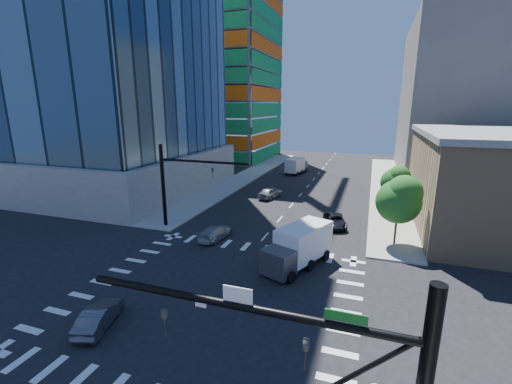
% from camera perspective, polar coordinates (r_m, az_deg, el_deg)
% --- Properties ---
extents(ground, '(160.00, 160.00, 0.00)m').
position_cam_1_polar(ground, '(25.52, -6.96, -16.87)').
color(ground, black).
rests_on(ground, ground).
extents(road_markings, '(20.00, 20.00, 0.01)m').
position_cam_1_polar(road_markings, '(25.52, -6.96, -16.86)').
color(road_markings, silver).
rests_on(road_markings, ground).
extents(sidewalk_ne, '(5.00, 60.00, 0.15)m').
position_cam_1_polar(sidewalk_ne, '(61.04, 20.92, 0.92)').
color(sidewalk_ne, gray).
rests_on(sidewalk_ne, ground).
extents(sidewalk_nw, '(5.00, 60.00, 0.15)m').
position_cam_1_polar(sidewalk_nw, '(64.93, -1.65, 2.61)').
color(sidewalk_nw, gray).
rests_on(sidewalk_nw, ground).
extents(construction_building, '(25.16, 34.50, 70.60)m').
position_cam_1_polar(construction_building, '(90.32, -6.07, 21.45)').
color(construction_building, slate).
rests_on(construction_building, ground).
extents(bg_building_ne, '(24.00, 30.00, 28.00)m').
position_cam_1_polar(bg_building_ne, '(76.53, 32.73, 12.69)').
color(bg_building_ne, '#66635C').
rests_on(bg_building_ne, ground).
extents(signal_mast_nw, '(10.20, 0.40, 9.00)m').
position_cam_1_polar(signal_mast_nw, '(37.62, -13.39, 2.11)').
color(signal_mast_nw, black).
rests_on(signal_mast_nw, sidewalk_nw).
extents(tree_south, '(4.16, 4.16, 6.82)m').
position_cam_1_polar(tree_south, '(34.63, 22.92, -1.04)').
color(tree_south, '#382316').
rests_on(tree_south, sidewalk_ne).
extents(tree_north, '(3.54, 3.52, 5.78)m').
position_cam_1_polar(tree_north, '(46.48, 22.32, 1.80)').
color(tree_north, '#382316').
rests_on(tree_north, sidewalk_ne).
extents(car_nb_far, '(3.29, 5.16, 1.32)m').
position_cam_1_polar(car_nb_far, '(39.24, 13.02, -4.69)').
color(car_nb_far, black).
rests_on(car_nb_far, ground).
extents(car_sb_near, '(2.41, 4.76, 1.33)m').
position_cam_1_polar(car_sb_near, '(35.06, -6.75, -6.72)').
color(car_sb_near, '#B4B4B4').
rests_on(car_sb_near, ground).
extents(car_sb_mid, '(3.09, 5.04, 1.60)m').
position_cam_1_polar(car_sb_mid, '(49.98, 2.43, -0.08)').
color(car_sb_mid, gray).
rests_on(car_sb_mid, ground).
extents(car_sb_cross, '(2.55, 4.34, 1.35)m').
position_cam_1_polar(car_sb_cross, '(24.12, -24.70, -18.32)').
color(car_sb_cross, '#4C4C51').
rests_on(car_sb_cross, ground).
extents(box_truck_near, '(4.99, 7.00, 3.38)m').
position_cam_1_polar(box_truck_near, '(28.89, 6.73, -9.64)').
color(box_truck_near, black).
rests_on(box_truck_near, ground).
extents(box_truck_far, '(3.52, 6.29, 3.12)m').
position_cam_1_polar(box_truck_far, '(68.38, 6.81, 4.22)').
color(box_truck_far, black).
rests_on(box_truck_far, ground).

